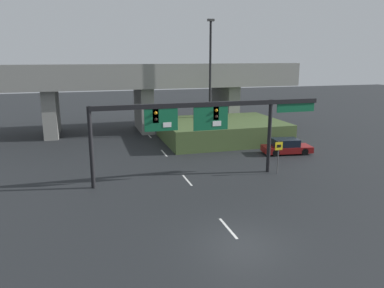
{
  "coord_description": "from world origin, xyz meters",
  "views": [
    {
      "loc": [
        -6.65,
        -14.69,
        8.58
      ],
      "look_at": [
        0.0,
        8.27,
        2.91
      ],
      "focal_mm": 35.0,
      "sensor_mm": 36.0,
      "label": 1
    }
  ],
  "objects_px": {
    "highway_light_pole_near": "(210,76)",
    "parked_sedan_near_right": "(286,147)",
    "speed_limit_sign": "(278,153)",
    "signal_gantry": "(203,117)"
  },
  "relations": [
    {
      "from": "signal_gantry",
      "to": "speed_limit_sign",
      "type": "xyz_separation_m",
      "value": [
        5.62,
        -0.63,
        -2.83
      ]
    },
    {
      "from": "signal_gantry",
      "to": "parked_sedan_near_right",
      "type": "relative_size",
      "value": 3.69
    },
    {
      "from": "highway_light_pole_near",
      "to": "parked_sedan_near_right",
      "type": "height_order",
      "value": "highway_light_pole_near"
    },
    {
      "from": "speed_limit_sign",
      "to": "highway_light_pole_near",
      "type": "height_order",
      "value": "highway_light_pole_near"
    },
    {
      "from": "speed_limit_sign",
      "to": "parked_sedan_near_right",
      "type": "relative_size",
      "value": 0.55
    },
    {
      "from": "speed_limit_sign",
      "to": "signal_gantry",
      "type": "bearing_deg",
      "value": 173.62
    },
    {
      "from": "highway_light_pole_near",
      "to": "speed_limit_sign",
      "type": "bearing_deg",
      "value": -88.33
    },
    {
      "from": "signal_gantry",
      "to": "speed_limit_sign",
      "type": "relative_size",
      "value": 6.72
    },
    {
      "from": "speed_limit_sign",
      "to": "parked_sedan_near_right",
      "type": "xyz_separation_m",
      "value": [
        3.64,
        5.08,
        -0.98
      ]
    },
    {
      "from": "speed_limit_sign",
      "to": "highway_light_pole_near",
      "type": "distance_m",
      "value": 15.23
    }
  ]
}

